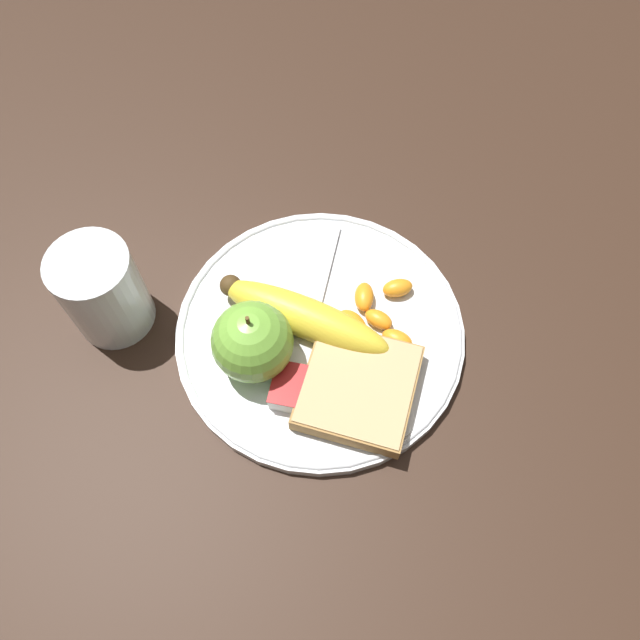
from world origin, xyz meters
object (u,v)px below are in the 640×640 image
object	(u,v)px
juice_glass	(104,293)
banana	(302,314)
bread_slice	(358,387)
plate	(320,331)
jam_packet	(291,388)
apple	(252,342)
fork	(311,323)

from	to	relation	value
juice_glass	banana	size ratio (longest dim) A/B	0.56
banana	bread_slice	bearing A→B (deg)	-132.29
plate	jam_packet	xyz separation A→B (m)	(-0.07, 0.01, 0.01)
plate	apple	world-z (taller)	apple
bread_slice	fork	distance (m)	0.08
plate	fork	distance (m)	0.01
jam_packet	fork	bearing A→B (deg)	-2.13
apple	jam_packet	world-z (taller)	apple
juice_glass	jam_packet	size ratio (longest dim) A/B	2.34
apple	banana	bearing A→B (deg)	-37.58
plate	banana	xyz separation A→B (m)	(0.00, 0.02, 0.02)
apple	banana	size ratio (longest dim) A/B	0.47
plate	juice_glass	size ratio (longest dim) A/B	2.85
banana	jam_packet	xyz separation A→B (m)	(-0.07, -0.01, -0.01)
plate	bread_slice	distance (m)	0.08
bread_slice	fork	world-z (taller)	bread_slice
plate	juice_glass	world-z (taller)	juice_glass
fork	jam_packet	distance (m)	0.08
jam_packet	juice_glass	bearing A→B (deg)	75.60
juice_glass	fork	xyz separation A→B (m)	(0.03, -0.20, -0.03)
fork	plate	bearing A→B (deg)	66.09
apple	fork	distance (m)	0.07
fork	jam_packet	xyz separation A→B (m)	(-0.07, 0.00, 0.01)
juice_glass	bread_slice	distance (m)	0.26
juice_glass	banana	world-z (taller)	juice_glass
bread_slice	apple	bearing A→B (deg)	82.57
banana	fork	size ratio (longest dim) A/B	0.90
juice_glass	plate	bearing A→B (deg)	-84.34
apple	bread_slice	size ratio (longest dim) A/B	0.74
apple	bread_slice	world-z (taller)	apple
fork	banana	bearing A→B (deg)	-76.86
plate	banana	size ratio (longest dim) A/B	1.59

